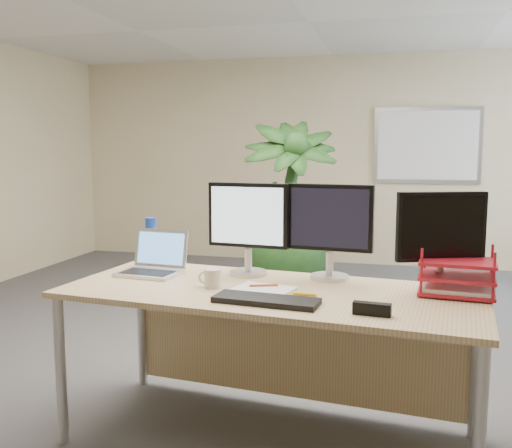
% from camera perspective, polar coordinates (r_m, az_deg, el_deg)
% --- Properties ---
extents(floor, '(8.00, 8.00, 0.00)m').
position_cam_1_polar(floor, '(3.94, -0.00, -15.05)').
color(floor, '#46474B').
rests_on(floor, ground).
extents(back_wall, '(7.00, 0.04, 2.70)m').
position_cam_1_polar(back_wall, '(7.58, 7.52, 6.27)').
color(back_wall, beige).
rests_on(back_wall, floor).
extents(whiteboard, '(1.30, 0.04, 0.95)m').
position_cam_1_polar(whiteboard, '(7.50, 16.74, 7.53)').
color(whiteboard, '#AAABAF').
rests_on(whiteboard, back_wall).
extents(desk, '(2.18, 1.09, 0.81)m').
position_cam_1_polar(desk, '(3.06, 2.13, -9.18)').
color(desk, tan).
rests_on(desk, floor).
extents(floor_plant, '(1.06, 1.06, 1.50)m').
position_cam_1_polar(floor_plant, '(5.47, 3.21, -0.48)').
color(floor_plant, '#163D16').
rests_on(floor_plant, floor).
extents(monitor_left, '(0.47, 0.21, 0.52)m').
position_cam_1_polar(monitor_left, '(3.19, -0.79, 0.15)').
color(monitor_left, silver).
rests_on(monitor_left, desk).
extents(monitor_right, '(0.47, 0.21, 0.52)m').
position_cam_1_polar(monitor_right, '(3.11, 7.41, -0.12)').
color(monitor_right, silver).
rests_on(monitor_right, desk).
extents(monitor_dark, '(0.44, 0.20, 0.50)m').
position_cam_1_polar(monitor_dark, '(2.96, 18.01, -1.03)').
color(monitor_dark, silver).
rests_on(monitor_dark, desk).
extents(laptop, '(0.36, 0.33, 0.24)m').
position_cam_1_polar(laptop, '(3.32, -10.17, -3.82)').
color(laptop, silver).
rests_on(laptop, desk).
extents(keyboard, '(0.50, 0.21, 0.03)m').
position_cam_1_polar(keyboard, '(2.66, 1.03, -7.62)').
color(keyboard, black).
rests_on(keyboard, desk).
extents(coffee_mug, '(0.12, 0.08, 0.10)m').
position_cam_1_polar(coffee_mug, '(2.95, -4.45, -5.43)').
color(coffee_mug, silver).
rests_on(coffee_mug, desk).
extents(spiral_notebook, '(0.33, 0.28, 0.01)m').
position_cam_1_polar(spiral_notebook, '(2.88, 0.70, -6.58)').
color(spiral_notebook, white).
rests_on(spiral_notebook, desk).
extents(orange_pen, '(0.14, 0.06, 0.01)m').
position_cam_1_polar(orange_pen, '(2.92, 0.76, -6.14)').
color(orange_pen, '#E74E19').
rests_on(orange_pen, spiral_notebook).
extents(yellow_highlighter, '(0.12, 0.02, 0.02)m').
position_cam_1_polar(yellow_highlighter, '(2.80, 4.88, -6.98)').
color(yellow_highlighter, yellow).
rests_on(yellow_highlighter, desk).
extents(water_bottle, '(0.07, 0.07, 0.29)m').
position_cam_1_polar(water_bottle, '(3.55, -10.44, -1.80)').
color(water_bottle, silver).
rests_on(water_bottle, desk).
extents(letter_tray, '(0.38, 0.30, 0.17)m').
position_cam_1_polar(letter_tray, '(2.95, 19.43, -5.27)').
color(letter_tray, '#B21525').
rests_on(letter_tray, desk).
extents(stapler, '(0.17, 0.06, 0.05)m').
position_cam_1_polar(stapler, '(2.52, 11.52, -8.32)').
color(stapler, black).
rests_on(stapler, desk).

